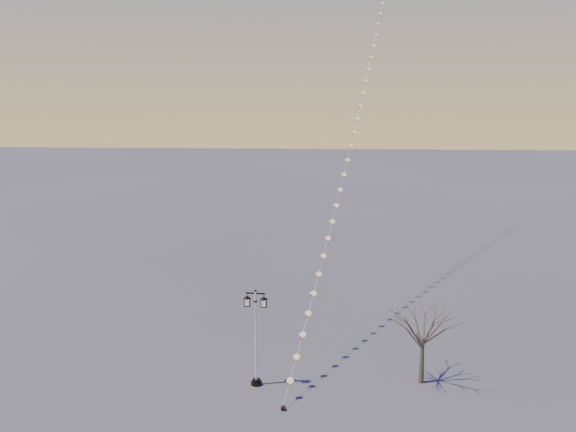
{
  "coord_description": "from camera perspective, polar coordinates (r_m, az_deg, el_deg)",
  "views": [
    {
      "loc": [
        2.54,
        -25.86,
        13.68
      ],
      "look_at": [
        0.3,
        4.48,
        7.81
      ],
      "focal_mm": 36.98,
      "sensor_mm": 36.0,
      "label": 1
    }
  ],
  "objects": [
    {
      "name": "ground",
      "position": [
        29.36,
        -1.28,
        -16.85
      ],
      "size": [
        300.0,
        300.0,
        0.0
      ],
      "primitive_type": "plane",
      "color": "#494A4A",
      "rests_on": "ground"
    },
    {
      "name": "bare_tree",
      "position": [
        30.06,
        12.9,
        -10.27
      ],
      "size": [
        2.57,
        2.57,
        4.26
      ],
      "rotation": [
        0.0,
        0.0,
        -0.01
      ],
      "color": "#494031",
      "rests_on": "ground"
    },
    {
      "name": "street_lamp",
      "position": [
        29.24,
        -3.11,
        -11.15
      ],
      "size": [
        1.24,
        0.54,
        4.88
      ],
      "rotation": [
        0.0,
        0.0,
        -0.09
      ],
      "color": "black",
      "rests_on": "ground"
    },
    {
      "name": "kite_train",
      "position": [
        43.57,
        7.13,
        13.16
      ],
      "size": [
        8.79,
        38.58,
        31.05
      ],
      "rotation": [
        0.0,
        0.0,
        -0.39
      ],
      "color": "black",
      "rests_on": "ground"
    }
  ]
}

